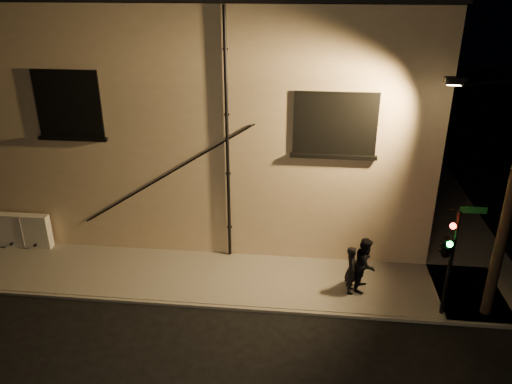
# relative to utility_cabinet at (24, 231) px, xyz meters

# --- Properties ---
(ground) EXTENTS (90.00, 90.00, 0.00)m
(ground) POSITION_rel_utility_cabinet_xyz_m (9.28, -2.70, -0.76)
(ground) COLOR black
(sidewalk) EXTENTS (21.00, 16.00, 0.12)m
(sidewalk) POSITION_rel_utility_cabinet_xyz_m (10.50, 1.69, -0.70)
(sidewalk) COLOR slate
(sidewalk) RESTS_ON ground
(building) EXTENTS (16.20, 12.23, 8.80)m
(building) POSITION_rel_utility_cabinet_xyz_m (6.28, 6.29, 3.65)
(building) COLOR beige
(building) RESTS_ON ground
(utility_cabinet) EXTENTS (1.94, 0.33, 1.28)m
(utility_cabinet) POSITION_rel_utility_cabinet_xyz_m (0.00, 0.00, 0.00)
(utility_cabinet) COLOR white
(utility_cabinet) RESTS_ON sidewalk
(pedestrian_a) EXTENTS (0.38, 0.58, 1.59)m
(pedestrian_a) POSITION_rel_utility_cabinet_xyz_m (11.56, -1.59, 0.15)
(pedestrian_a) COLOR black
(pedestrian_a) RESTS_ON sidewalk
(pedestrian_b) EXTENTS (0.90, 1.02, 1.77)m
(pedestrian_b) POSITION_rel_utility_cabinet_xyz_m (11.99, -1.36, 0.24)
(pedestrian_b) COLOR black
(pedestrian_b) RESTS_ON sidewalk
(traffic_signal) EXTENTS (1.16, 2.01, 3.46)m
(traffic_signal) POSITION_rel_utility_cabinet_xyz_m (13.98, -2.51, 1.69)
(traffic_signal) COLOR black
(traffic_signal) RESTS_ON sidewalk
(streetlamp_pole) EXTENTS (2.03, 1.39, 7.28)m
(streetlamp_pole) POSITION_rel_utility_cabinet_xyz_m (15.39, -2.16, 3.10)
(streetlamp_pole) COLOR black
(streetlamp_pole) RESTS_ON ground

